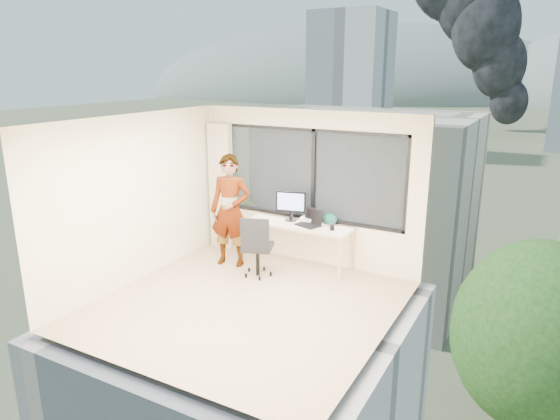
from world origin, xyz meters
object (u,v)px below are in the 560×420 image
Objects in this scene: chair at (258,245)px; person at (230,211)px; monitor at (291,206)px; handbag at (330,219)px; game_console at (310,219)px; desk at (299,245)px; laptop at (308,218)px.

person is (-0.66, 0.21, 0.43)m from chair.
monitor is 0.70m from handbag.
person is at bearing -156.77° from game_console.
handbag is at bearing 11.23° from person.
person is at bearing -155.81° from desk.
game_console is 0.76× the size of laptop.
laptop reaches higher than handbag.
monitor is at bearing 21.74° from person.
chair reaches higher than laptop.
person is 1.02m from monitor.
chair is at bearing -30.68° from person.
laptop is at bearing 28.25° from chair.
person is 1.67m from handbag.
person is at bearing -158.71° from monitor.
laptop reaches higher than game_console.
chair reaches higher than game_console.
game_console is at bearing -173.83° from handbag.
person reaches higher than chair.
chair is at bearing -126.63° from game_console.
person is 1.35m from game_console.
game_console is 1.23× the size of handbag.
chair is 0.81m from person.
monitor is 2.05× the size of handbag.
chair is 0.94m from laptop.
person is 6.18× the size of game_console.
chair is 0.94m from monitor.
laptop reaches higher than desk.
monitor reaches higher than game_console.
game_console is at bearing 17.68° from person.
game_console is (0.50, 0.89, 0.27)m from chair.
chair is at bearing -112.08° from laptop.
monitor is at bearing -164.74° from handbag.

